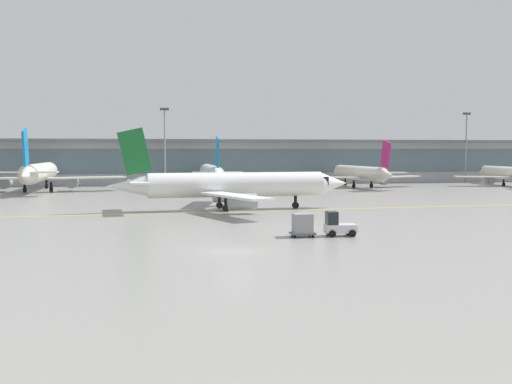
% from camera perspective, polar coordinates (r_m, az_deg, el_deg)
% --- Properties ---
extents(ground_plane, '(400.00, 400.00, 0.00)m').
position_cam_1_polar(ground_plane, '(44.05, -1.98, -5.55)').
color(ground_plane, gray).
extents(taxiway_centreline_stripe, '(109.82, 7.09, 0.01)m').
position_cam_1_polar(taxiway_centreline_stripe, '(73.13, -1.56, -1.79)').
color(taxiway_centreline_stripe, yellow).
rests_on(taxiway_centreline_stripe, ground_plane).
extents(terminal_concourse, '(198.00, 11.00, 9.60)m').
position_cam_1_polar(terminal_concourse, '(135.53, -7.76, 2.85)').
color(terminal_concourse, '#B2B7BC').
rests_on(terminal_concourse, ground_plane).
extents(gate_airplane_1, '(30.29, 32.47, 10.79)m').
position_cam_1_polar(gate_airplane_1, '(115.02, -19.45, 1.66)').
color(gate_airplane_1, silver).
rests_on(gate_airplane_1, ground_plane).
extents(gate_airplane_2, '(27.37, 29.37, 9.75)m').
position_cam_1_polar(gate_airplane_2, '(116.89, -4.16, 1.75)').
color(gate_airplane_2, white).
rests_on(gate_airplane_2, ground_plane).
extents(gate_airplane_3, '(25.47, 27.47, 9.10)m').
position_cam_1_polar(gate_airplane_3, '(122.49, 9.61, 1.71)').
color(gate_airplane_3, silver).
rests_on(gate_airplane_3, ground_plane).
extents(gate_airplane_4, '(23.87, 25.69, 8.51)m').
position_cam_1_polar(gate_airplane_4, '(136.61, 22.36, 1.61)').
color(gate_airplane_4, silver).
rests_on(gate_airplane_4, ground_plane).
extents(taxiing_regional_jet, '(29.90, 27.76, 9.90)m').
position_cam_1_polar(taxiing_regional_jet, '(74.79, -2.09, 0.61)').
color(taxiing_regional_jet, white).
rests_on(taxiing_regional_jet, ground_plane).
extents(baggage_tug, '(2.70, 1.78, 2.10)m').
position_cam_1_polar(baggage_tug, '(52.33, 7.58, -3.10)').
color(baggage_tug, silver).
rests_on(baggage_tug, ground_plane).
extents(cargo_dolly_lead, '(2.21, 1.75, 1.94)m').
position_cam_1_polar(cargo_dolly_lead, '(51.67, 4.32, -2.98)').
color(cargo_dolly_lead, '#595B60').
rests_on(cargo_dolly_lead, ground_plane).
extents(apron_light_mast_1, '(1.80, 0.36, 15.86)m').
position_cam_1_polar(apron_light_mast_1, '(127.14, -8.44, 4.46)').
color(apron_light_mast_1, gray).
rests_on(apron_light_mast_1, ground_plane).
extents(apron_light_mast_2, '(1.80, 0.36, 15.75)m').
position_cam_1_polar(apron_light_mast_2, '(147.06, 18.87, 4.18)').
color(apron_light_mast_2, gray).
rests_on(apron_light_mast_2, ground_plane).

